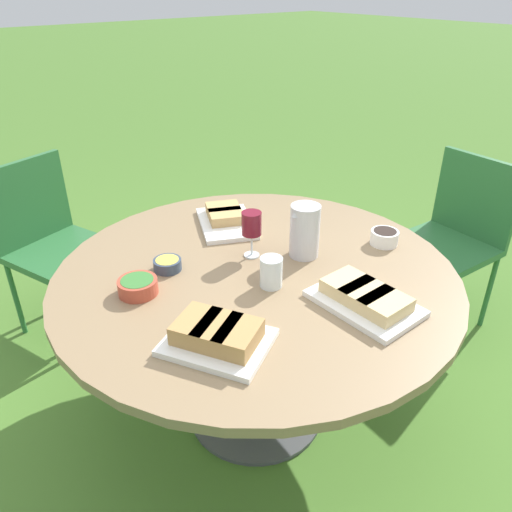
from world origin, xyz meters
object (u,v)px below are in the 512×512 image
Objects in this scene: water_pitcher at (305,231)px; wine_glass at (252,225)px; chair_near_right at (456,230)px; chair_far_back at (49,235)px; dining_table at (256,292)px.

wine_glass is at bearing -37.00° from water_pitcher.
chair_far_back is at bearing -37.42° from chair_near_right.
chair_far_back is 1.37m from water_pitcher.
dining_table is 1.65× the size of chair_near_right.
wine_glass is at bearing 112.58° from chair_far_back.
dining_table is at bearing -3.92° from chair_near_right.
dining_table is 8.04× the size of wine_glass.
wine_glass is (-0.06, -0.09, 0.23)m from dining_table.
water_pitcher is 0.20m from wine_glass.
dining_table is 1.65× the size of chair_far_back.
chair_far_back is (0.39, -1.17, -0.10)m from dining_table.
chair_far_back is 1.21m from wine_glass.
wine_glass reaches higher than chair_near_right.
chair_near_right reaches higher than dining_table.
chair_near_right is (-1.25, 0.09, -0.10)m from dining_table.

